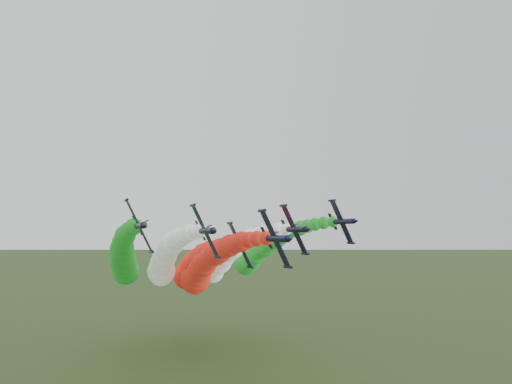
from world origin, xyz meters
The scene contains 6 objects.
jet_lead centered at (3.86, 56.58, 25.32)m, with size 14.54×88.44×22.76m.
jet_inner_left centered at (-4.70, 66.54, 26.77)m, with size 13.98×87.88×22.20m.
jet_inner_right centered at (12.31, 65.62, 27.40)m, with size 13.90×87.79×22.11m.
jet_outer_left centered at (-15.23, 71.52, 27.64)m, with size 14.48×88.37×22.69m.
jet_outer_right centered at (27.19, 74.50, 28.75)m, with size 14.17×88.06×22.38m.
jet_trail centered at (6.18, 79.10, 23.95)m, with size 13.94×87.83×22.16m.
Camera 1 is at (-32.76, -74.20, 35.17)m, focal length 35.00 mm.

